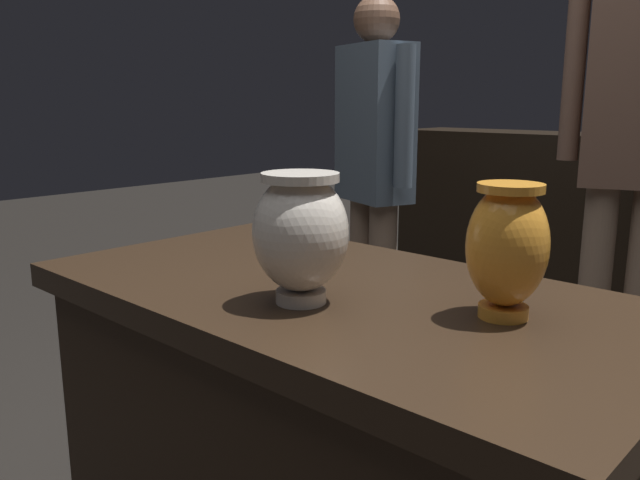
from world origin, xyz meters
TOP-DOWN VIEW (x-y plane):
  - display_plinth at (0.00, 0.00)m, footprint 1.20×0.64m
  - vase_centerpiece at (0.02, -0.12)m, footprint 0.16×0.16m
  - vase_tall_behind at (0.31, 0.05)m, footprint 0.13×0.13m
  - visitor_center_back at (0.06, 1.42)m, footprint 0.45×0.28m
  - visitor_near_left at (-0.80, 1.13)m, footprint 0.45×0.28m

SIDE VIEW (x-z plane):
  - display_plinth at x=0.00m, z-range 0.00..0.80m
  - visitor_near_left at x=-0.80m, z-range 0.13..1.66m
  - vase_tall_behind at x=0.31m, z-range 0.81..1.03m
  - vase_centerpiece at x=0.02m, z-range 0.81..1.04m
  - visitor_center_back at x=0.06m, z-range 0.16..1.90m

